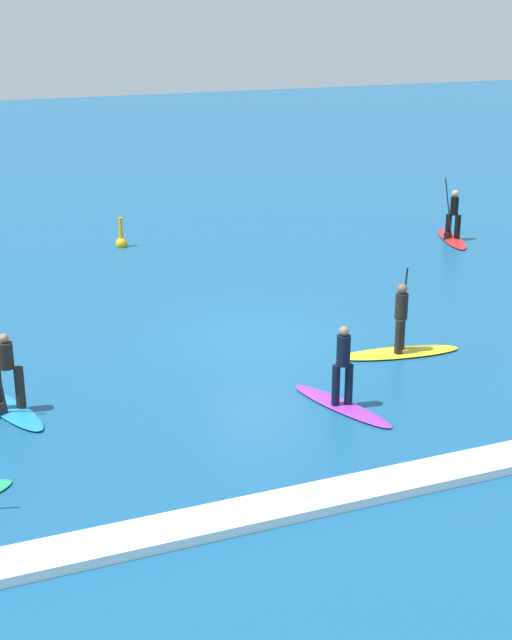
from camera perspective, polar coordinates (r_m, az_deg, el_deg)
ground_plane at (r=24.21m, az=0.00°, el=-1.12°), size 120.00×120.00×0.00m
surfer_on_purple_board at (r=20.14m, az=5.32°, el=-4.04°), size 1.45×2.92×1.87m
surfer_on_yellow_board at (r=23.27m, az=8.82°, el=-1.10°), size 3.24×1.25×2.22m
surfer_on_blue_board at (r=20.56m, az=-14.94°, el=-4.29°), size 1.45×2.79×2.08m
surfer_on_red_board at (r=34.53m, az=11.98°, el=5.53°), size 1.65×3.09×2.32m
marker_buoy at (r=33.29m, az=-8.27°, el=4.81°), size 0.43×0.43×1.16m
wave_crest at (r=17.61m, az=10.15°, el=-9.45°), size 25.87×0.90×0.18m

